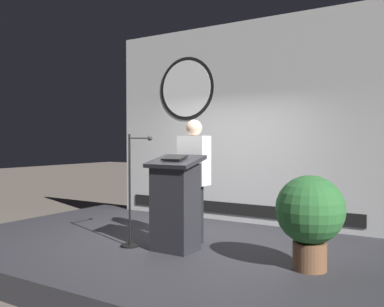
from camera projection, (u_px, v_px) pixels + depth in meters
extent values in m
plane|color=#6B6056|center=(174.00, 265.00, 5.62)|extent=(40.00, 40.00, 0.00)
cube|color=#333338|center=(174.00, 254.00, 5.62)|extent=(6.40, 4.00, 0.30)
cube|color=silver|center=(235.00, 123.00, 7.13)|extent=(4.77, 0.10, 3.39)
cylinder|color=black|center=(186.00, 89.00, 7.57)|extent=(1.14, 0.02, 1.14)
cylinder|color=white|center=(186.00, 89.00, 7.56)|extent=(1.02, 0.02, 1.02)
cube|color=black|center=(233.00, 209.00, 7.13)|extent=(4.29, 0.02, 0.20)
cube|color=#26262B|center=(175.00, 207.00, 5.23)|extent=(0.52, 0.40, 1.10)
cube|color=#26262B|center=(175.00, 161.00, 5.22)|extent=(0.64, 0.50, 0.16)
cube|color=black|center=(174.00, 158.00, 5.20)|extent=(0.28, 0.20, 0.07)
cylinder|color=black|center=(194.00, 214.00, 5.65)|extent=(0.26, 0.26, 0.79)
cube|color=white|center=(194.00, 160.00, 5.63)|extent=(0.40, 0.24, 0.67)
sphere|color=beige|center=(194.00, 128.00, 5.62)|extent=(0.22, 0.22, 0.22)
cylinder|color=black|center=(130.00, 245.00, 5.45)|extent=(0.24, 0.24, 0.02)
cylinder|color=black|center=(130.00, 190.00, 5.43)|extent=(0.03, 0.03, 1.47)
cylinder|color=black|center=(140.00, 138.00, 5.59)|extent=(0.02, 0.43, 0.02)
sphere|color=#262626|center=(150.00, 138.00, 5.77)|extent=(0.07, 0.07, 0.07)
cylinder|color=brown|center=(310.00, 256.00, 4.46)|extent=(0.36, 0.36, 0.30)
sphere|color=#2D6B33|center=(310.00, 210.00, 4.44)|extent=(0.74, 0.74, 0.74)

